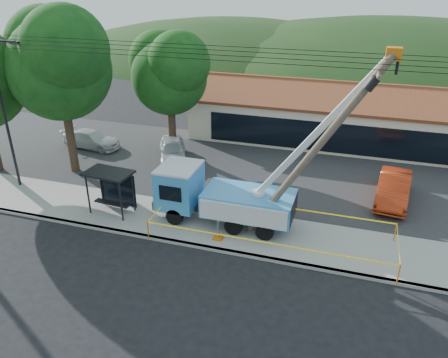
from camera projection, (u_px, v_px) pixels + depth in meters
name	position (u px, v px, depth m)	size (l,w,h in m)	color
ground	(202.00, 277.00, 19.44)	(120.00, 120.00, 0.00)	black
curb	(216.00, 249.00, 21.21)	(60.00, 0.25, 0.15)	gray
sidewalk	(228.00, 229.00, 22.84)	(60.00, 4.00, 0.15)	gray
parking_lot	(262.00, 170.00, 29.73)	(60.00, 12.00, 0.10)	#28282B
strip_mall	(335.00, 116.00, 34.72)	(22.50, 8.53, 4.67)	beige
streetlight	(5.00, 105.00, 25.17)	(2.13, 0.22, 9.00)	black
tree_west_near	(58.00, 59.00, 26.31)	(7.56, 6.72, 10.80)	#332316
tree_lot	(169.00, 69.00, 29.83)	(6.30, 5.60, 8.94)	#332316
hill_west	(231.00, 54.00, 70.80)	(78.40, 56.00, 28.00)	#153513
hill_center	(394.00, 63.00, 64.03)	(89.60, 64.00, 32.00)	#153513
utility_truck	(222.00, 194.00, 22.83)	(11.12, 3.90, 9.43)	black
leaning_pole	(319.00, 145.00, 19.68)	(5.95, 2.01, 9.36)	brown
bus_shelter	(111.00, 182.00, 23.76)	(2.66, 1.77, 2.44)	black
caution_tape	(271.00, 227.00, 21.49)	(11.80, 3.56, 1.03)	#D4660B
car_silver	(173.00, 162.00, 31.14)	(1.85, 4.59, 1.56)	#B5B9BD
car_red	(391.00, 202.00, 25.67)	(1.72, 4.94, 1.63)	#AA2E11
car_white	(93.00, 148.00, 33.43)	(1.84, 4.53, 1.31)	silver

